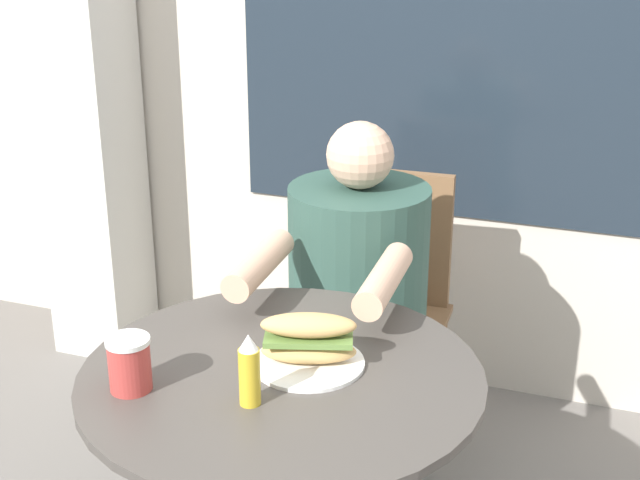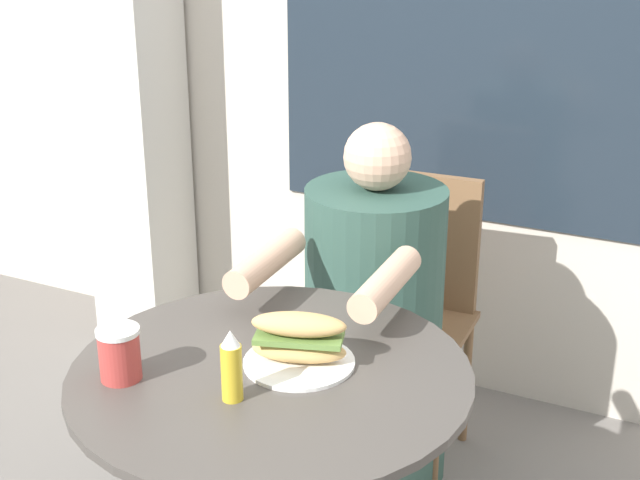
# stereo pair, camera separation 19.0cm
# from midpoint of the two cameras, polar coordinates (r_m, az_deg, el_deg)

# --- Properties ---
(lattice_pillar) EXTENTS (0.29, 0.29, 2.40)m
(lattice_pillar) POSITION_cam_midpoint_polar(r_m,az_deg,el_deg) (3.28, -10.59, 13.19)
(lattice_pillar) COLOR beige
(lattice_pillar) RESTS_ON ground_plane
(cafe_table) EXTENTS (0.81, 0.81, 0.75)m
(cafe_table) POSITION_cam_midpoint_polar(r_m,az_deg,el_deg) (1.90, -0.14, -13.48)
(cafe_table) COLOR #47423D
(cafe_table) RESTS_ON ground_plane
(diner_chair) EXTENTS (0.40, 0.40, 0.87)m
(diner_chair) POSITION_cam_midpoint_polar(r_m,az_deg,el_deg) (2.71, 7.93, -3.36)
(diner_chair) COLOR brown
(diner_chair) RESTS_ON ground_plane
(seated_diner) EXTENTS (0.39, 0.68, 1.11)m
(seated_diner) POSITION_cam_midpoint_polar(r_m,az_deg,el_deg) (2.43, 5.31, -7.48)
(seated_diner) COLOR #2D4C42
(seated_diner) RESTS_ON ground_plane
(sandwich_on_plate) EXTENTS (0.23, 0.23, 0.11)m
(sandwich_on_plate) POSITION_cam_midpoint_polar(r_m,az_deg,el_deg) (1.80, 1.68, -6.68)
(sandwich_on_plate) COLOR white
(sandwich_on_plate) RESTS_ON cafe_table
(drink_cup) EXTENTS (0.09, 0.09, 0.11)m
(drink_cup) POSITION_cam_midpoint_polar(r_m,az_deg,el_deg) (1.77, -9.72, -7.25)
(drink_cup) COLOR #B73D38
(drink_cup) RESTS_ON cafe_table
(condiment_bottle) EXTENTS (0.04, 0.04, 0.14)m
(condiment_bottle) POSITION_cam_midpoint_polar(r_m,az_deg,el_deg) (1.67, -2.44, -8.16)
(condiment_bottle) COLOR gold
(condiment_bottle) RESTS_ON cafe_table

